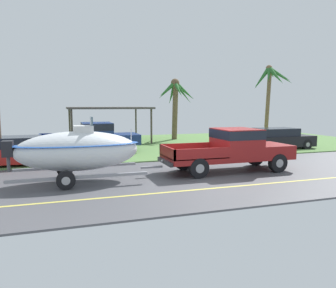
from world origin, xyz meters
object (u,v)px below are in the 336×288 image
object	(u,v)px
parked_sedan_near	(278,139)
carport_awning	(108,109)
parked_pickup_background	(96,136)
palm_tree_mid	(175,96)
boat_on_trailer	(77,151)
parked_sedan_far	(16,151)
pickup_truck_towing	(235,147)
palm_tree_near_right	(270,81)

from	to	relation	value
parked_sedan_near	carport_awning	xyz separation A→B (m)	(-9.97, 7.78, 1.93)
parked_pickup_background	carport_awning	distance (m)	6.33
palm_tree_mid	carport_awning	bearing A→B (deg)	175.07
parked_sedan_near	carport_awning	bearing A→B (deg)	142.02
parked_pickup_background	carport_awning	xyz separation A→B (m)	(1.53, 5.94, 1.57)
boat_on_trailer	parked_sedan_far	xyz separation A→B (m)	(-2.65, 4.41, -0.51)
pickup_truck_towing	boat_on_trailer	distance (m)	6.68
parked_sedan_near	boat_on_trailer	bearing A→B (deg)	-157.21
parked_sedan_near	palm_tree_mid	bearing A→B (deg)	121.85
parked_sedan_far	carport_awning	size ratio (longest dim) A/B	0.77
boat_on_trailer	pickup_truck_towing	bearing A→B (deg)	0.00
palm_tree_mid	parked_sedan_near	bearing A→B (deg)	-58.15
parked_sedan_near	parked_pickup_background	bearing A→B (deg)	170.89
parked_sedan_near	palm_tree_near_right	size ratio (longest dim) A/B	0.77
carport_awning	palm_tree_mid	xyz separation A→B (m)	(5.43, -0.47, 0.98)
pickup_truck_towing	parked_sedan_near	size ratio (longest dim) A/B	1.27
parked_sedan_far	carport_awning	distance (m)	10.64
boat_on_trailer	parked_sedan_near	size ratio (longest dim) A/B	1.27
pickup_truck_towing	parked_sedan_near	xyz separation A→B (m)	(6.28, 5.44, -0.36)
parked_sedan_far	carport_awning	bearing A→B (deg)	57.42
boat_on_trailer	palm_tree_mid	size ratio (longest dim) A/B	1.17
parked_sedan_near	palm_tree_mid	distance (m)	9.09
pickup_truck_towing	carport_awning	world-z (taller)	carport_awning
boat_on_trailer	parked_sedan_near	distance (m)	14.06
parked_sedan_far	parked_pickup_background	bearing A→B (deg)	35.01
carport_awning	palm_tree_near_right	bearing A→B (deg)	-15.09
palm_tree_near_right	palm_tree_mid	world-z (taller)	palm_tree_near_right
boat_on_trailer	palm_tree_near_right	world-z (taller)	palm_tree_near_right
boat_on_trailer	carport_awning	xyz separation A→B (m)	(2.99, 13.23, 1.42)
parked_sedan_far	palm_tree_near_right	size ratio (longest dim) A/B	0.79
boat_on_trailer	parked_pickup_background	bearing A→B (deg)	78.68
boat_on_trailer	parked_sedan_near	world-z (taller)	boat_on_trailer
parked_sedan_far	palm_tree_mid	size ratio (longest dim) A/B	0.95
parked_pickup_background	carport_awning	bearing A→B (deg)	75.59
parked_pickup_background	pickup_truck_towing	bearing A→B (deg)	-54.41
carport_awning	palm_tree_near_right	size ratio (longest dim) A/B	1.02
pickup_truck_towing	parked_sedan_near	bearing A→B (deg)	40.90
parked_sedan_near	palm_tree_near_right	world-z (taller)	palm_tree_near_right
boat_on_trailer	palm_tree_near_right	size ratio (longest dim) A/B	0.97
parked_sedan_near	parked_sedan_far	size ratio (longest dim) A/B	0.97
palm_tree_mid	parked_sedan_far	bearing A→B (deg)	-142.95
pickup_truck_towing	carport_awning	size ratio (longest dim) A/B	0.96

